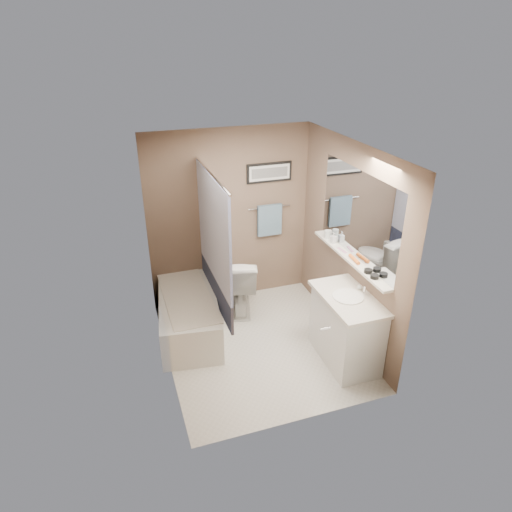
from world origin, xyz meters
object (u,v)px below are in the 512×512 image
object	(u,v)px
candle_bowl_far	(368,271)
glass_jar	(327,234)
soap_bottle	(333,238)
bathtub	(189,314)
vanity	(346,330)
candle_bowl_near	(374,276)
hair_brush_front	(354,259)
toilet	(239,283)

from	to	relation	value
candle_bowl_far	glass_jar	bearing A→B (deg)	90.00
candle_bowl_far	soap_bottle	xyz separation A→B (m)	(0.00, 0.81, 0.05)
bathtub	candle_bowl_far	bearing A→B (deg)	-24.64
vanity	candle_bowl_far	distance (m)	0.76
candle_bowl_far	candle_bowl_near	bearing A→B (deg)	-90.00
soap_bottle	candle_bowl_far	bearing A→B (deg)	-90.00
candle_bowl_near	hair_brush_front	xyz separation A→B (m)	(0.00, 0.42, 0.00)
bathtub	vanity	bearing A→B (deg)	-27.16
bathtub	glass_jar	bearing A→B (deg)	2.56
candle_bowl_far	hair_brush_front	bearing A→B (deg)	90.00
candle_bowl_near	soap_bottle	world-z (taller)	soap_bottle
toilet	soap_bottle	distance (m)	1.43
bathtub	candle_bowl_far	xyz separation A→B (m)	(1.79, -1.13, 0.89)
toilet	candle_bowl_far	distance (m)	1.90
toilet	bathtub	bearing A→B (deg)	37.28
glass_jar	candle_bowl_far	bearing A→B (deg)	-90.00
bathtub	candle_bowl_near	world-z (taller)	candle_bowl_near
bathtub	glass_jar	xyz separation A→B (m)	(1.79, -0.16, 0.92)
glass_jar	soap_bottle	bearing A→B (deg)	-90.00
hair_brush_front	glass_jar	bearing A→B (deg)	90.00
glass_jar	soap_bottle	world-z (taller)	soap_bottle
toilet	hair_brush_front	xyz separation A→B (m)	(1.03, -1.13, 0.73)
vanity	glass_jar	world-z (taller)	glass_jar
toilet	candle_bowl_far	world-z (taller)	candle_bowl_far
candle_bowl_near	hair_brush_front	distance (m)	0.42
glass_jar	candle_bowl_near	bearing A→B (deg)	-90.00
toilet	soap_bottle	bearing A→B (deg)	164.99
vanity	candle_bowl_near	world-z (taller)	candle_bowl_near
hair_brush_front	glass_jar	xyz separation A→B (m)	(0.00, 0.67, 0.03)
soap_bottle	candle_bowl_near	bearing A→B (deg)	-90.00
candle_bowl_near	candle_bowl_far	xyz separation A→B (m)	(0.00, 0.13, 0.00)
bathtub	soap_bottle	xyz separation A→B (m)	(1.79, -0.31, 0.93)
toilet	soap_bottle	xyz separation A→B (m)	(1.03, -0.61, 0.78)
candle_bowl_near	candle_bowl_far	bearing A→B (deg)	90.00
candle_bowl_far	glass_jar	distance (m)	0.97
candle_bowl_far	vanity	bearing A→B (deg)	175.18
bathtub	soap_bottle	size ratio (longest dim) A/B	11.14
bathtub	hair_brush_front	xyz separation A→B (m)	(1.79, -0.83, 0.89)
toilet	hair_brush_front	distance (m)	1.69
bathtub	vanity	world-z (taller)	vanity
toilet	candle_bowl_near	distance (m)	2.00
vanity	hair_brush_front	world-z (taller)	hair_brush_front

